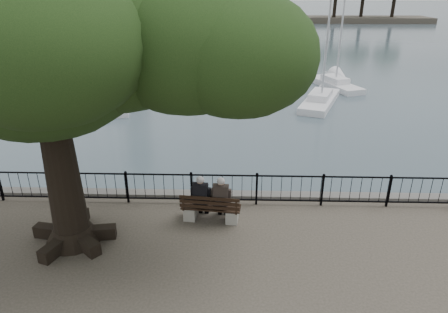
{
  "coord_description": "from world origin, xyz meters",
  "views": [
    {
      "loc": [
        0.34,
        -8.33,
        6.29
      ],
      "look_at": [
        0.0,
        2.5,
        1.6
      ],
      "focal_mm": 32.0,
      "sensor_mm": 36.0,
      "label": 1
    }
  ],
  "objects_px": {
    "bench": "(211,211)",
    "person_left": "(202,198)",
    "tree": "(74,34)",
    "lion_monument": "(249,24)",
    "person_right": "(222,200)"
  },
  "relations": [
    {
      "from": "bench",
      "to": "person_left",
      "type": "xyz_separation_m",
      "value": [
        -0.27,
        0.13,
        0.34
      ]
    },
    {
      "from": "person_left",
      "to": "tree",
      "type": "bearing_deg",
      "value": -157.1
    },
    {
      "from": "bench",
      "to": "person_right",
      "type": "height_order",
      "value": "person_right"
    },
    {
      "from": "tree",
      "to": "lion_monument",
      "type": "relative_size",
      "value": 1.11
    },
    {
      "from": "bench",
      "to": "tree",
      "type": "distance_m",
      "value": 5.82
    },
    {
      "from": "bench",
      "to": "person_left",
      "type": "bearing_deg",
      "value": 154.72
    },
    {
      "from": "tree",
      "to": "bench",
      "type": "bearing_deg",
      "value": 18.65
    },
    {
      "from": "bench",
      "to": "person_left",
      "type": "relative_size",
      "value": 1.23
    },
    {
      "from": "person_left",
      "to": "lion_monument",
      "type": "distance_m",
      "value": 48.36
    },
    {
      "from": "bench",
      "to": "person_left",
      "type": "distance_m",
      "value": 0.45
    },
    {
      "from": "bench",
      "to": "lion_monument",
      "type": "bearing_deg",
      "value": 87.22
    },
    {
      "from": "person_right",
      "to": "tree",
      "type": "xyz_separation_m",
      "value": [
        -3.15,
        -1.02,
        4.65
      ]
    },
    {
      "from": "person_left",
      "to": "tree",
      "type": "relative_size",
      "value": 0.14
    },
    {
      "from": "bench",
      "to": "lion_monument",
      "type": "xyz_separation_m",
      "value": [
        2.35,
        48.41,
        0.92
      ]
    },
    {
      "from": "person_left",
      "to": "tree",
      "type": "xyz_separation_m",
      "value": [
        -2.57,
        -1.09,
        4.65
      ]
    }
  ]
}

